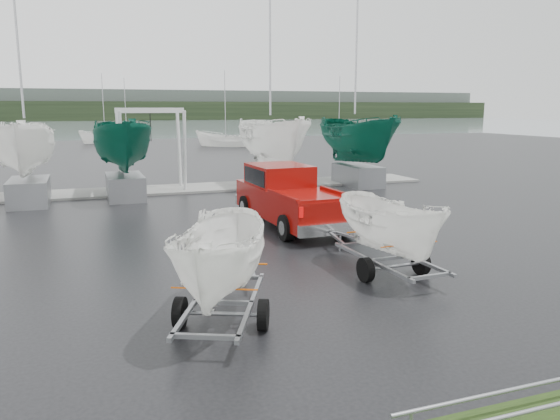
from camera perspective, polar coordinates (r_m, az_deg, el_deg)
The scene contains 17 objects.
ground_plane at distance 15.47m, azimuth -8.39°, elevation -4.98°, with size 120.00×120.00×0.00m, color black.
lake at distance 114.73m, azimuth -18.72°, elevation 8.05°, with size 300.00×300.00×0.00m, color gray.
dock at distance 28.07m, azimuth -13.81°, elevation 1.98°, with size 30.00×3.00×0.12m, color gray.
treeline at distance 184.64m, azimuth -19.38°, elevation 9.74°, with size 300.00×8.00×6.00m, color black.
far_hill at distance 192.64m, azimuth -19.46°, elevation 10.34°, with size 300.00×6.00×10.00m, color #4C5651.
pickup_truck at distance 19.51m, azimuth 0.76°, elevation 1.65°, with size 2.47×6.31×2.08m.
trailer_hitched at distance 13.48m, azimuth 11.70°, elevation 3.27°, with size 1.80×3.64×4.51m.
trailer_parked at distance 10.16m, azimuth -6.20°, elevation 1.69°, with size 2.58×3.76×4.72m.
boat_hoist at distance 27.85m, azimuth -13.33°, elevation 7.36°, with size 3.30×2.18×4.12m.
keelboat_0 at distance 25.71m, azimuth -25.32°, elevation 9.35°, with size 2.51×3.20×10.69m.
keelboat_1 at distance 25.88m, azimuth -16.28°, elevation 10.03°, with size 2.54×3.20×7.86m.
keelboat_2 at distance 27.15m, azimuth -0.67°, elevation 10.62°, with size 2.59×3.20×10.76m.
keelboat_3 at distance 29.39m, azimuth 8.30°, elevation 10.63°, with size 2.62×3.20×10.80m.
moored_boat_1 at distance 67.92m, azimuth -17.77°, elevation 6.68°, with size 3.14×3.11×11.15m.
moored_boat_2 at distance 59.57m, azimuth -5.68°, elevation 6.65°, with size 3.62×3.59×11.43m.
moored_boat_3 at distance 69.85m, azimuth 6.14°, elevation 7.22°, with size 3.40×3.46×11.84m.
moored_boat_5 at distance 76.94m, azimuth -15.70°, elevation 7.21°, with size 2.92×2.97×11.29m.
Camera 1 is at (-2.93, -14.61, 4.15)m, focal length 35.00 mm.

